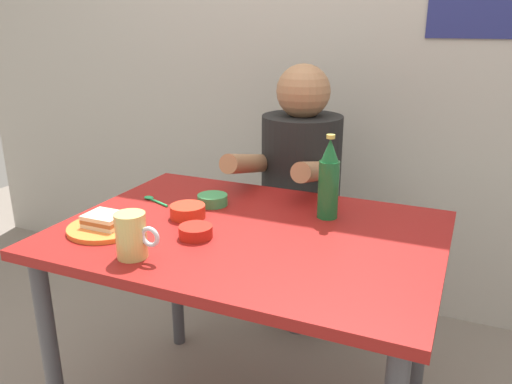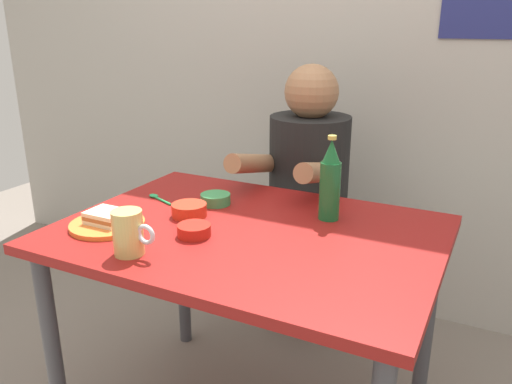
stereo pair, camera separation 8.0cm
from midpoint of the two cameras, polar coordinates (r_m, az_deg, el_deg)
wall_back at (r=2.37m, az=9.22°, el=17.85°), size 4.40×0.09×2.60m
dining_table at (r=1.54m, az=-2.25°, el=-7.41°), size 1.10×0.80×0.74m
stool at (r=2.21m, az=3.73°, el=-7.56°), size 0.34×0.34×0.45m
person_seated at (r=2.05m, az=3.86°, el=2.83°), size 0.33×0.56×0.72m
plate_orange at (r=1.57m, az=-17.87°, el=-3.83°), size 0.22×0.22×0.01m
sandwich at (r=1.56m, az=-17.96°, el=-2.98°), size 0.11×0.09×0.04m
beer_mug at (r=1.35m, az=-15.37°, el=-4.73°), size 0.13×0.08×0.12m
beer_bottle at (r=1.56m, az=6.69°, el=1.24°), size 0.06×0.06×0.26m
dip_bowl_green at (r=1.70m, az=-6.24°, el=-0.83°), size 0.10×0.10×0.03m
sauce_bowl_chili at (r=1.60m, az=-9.08°, el=-2.09°), size 0.11×0.11×0.04m
sambal_bowl_red at (r=1.45m, az=-8.34°, el=-4.37°), size 0.10×0.10×0.03m
spoon at (r=1.77m, az=-12.78°, el=-0.83°), size 0.12×0.06×0.01m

